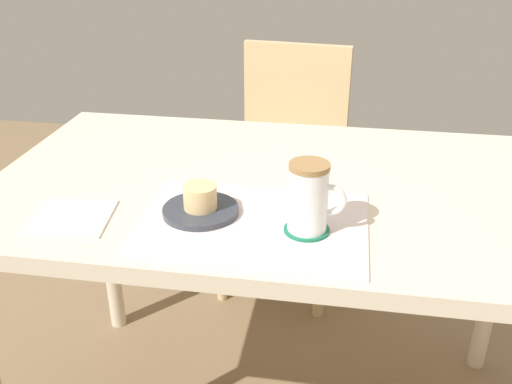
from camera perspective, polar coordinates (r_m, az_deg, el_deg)
dining_table at (r=1.31m, az=2.44°, el=-2.09°), size 1.30×0.76×0.74m
wooden_chair at (r=2.07m, az=3.17°, el=3.48°), size 0.46×0.46×0.87m
placemat at (r=1.10m, az=-0.34°, el=-3.16°), size 0.44×0.32×0.00m
pastry_plate at (r=1.13m, az=-5.55°, el=-1.83°), size 0.15×0.15×0.01m
pastry at (r=1.12m, az=-5.61°, el=-0.48°), size 0.07×0.07×0.05m
coffee_coaster at (r=1.07m, az=5.08°, el=-3.77°), size 0.09×0.09×0.00m
coffee_mug at (r=1.04m, az=5.36°, el=-0.50°), size 0.11×0.07×0.13m
paper_napkin at (r=1.17m, az=-17.97°, el=-2.48°), size 0.17×0.17×0.00m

